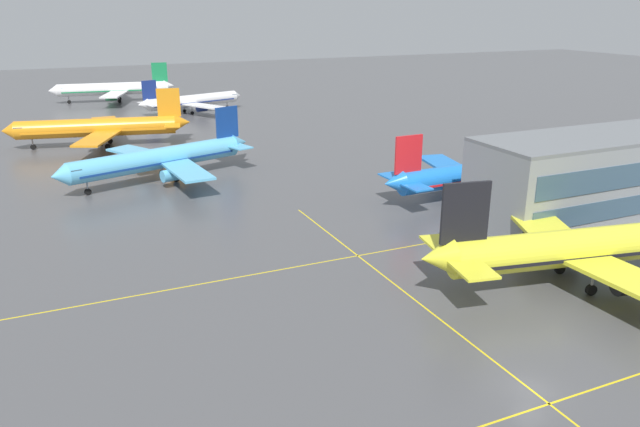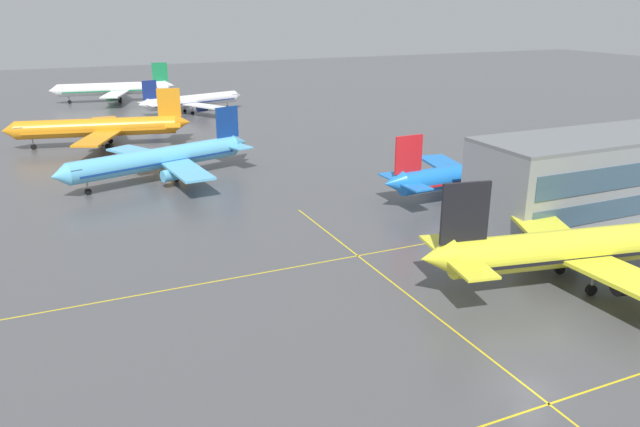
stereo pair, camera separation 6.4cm
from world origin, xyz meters
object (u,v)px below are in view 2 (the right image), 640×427
(airliner_second_row, at_px, (480,173))
(airliner_far_left_stand, at_px, (100,128))
(airliner_third_row, at_px, (160,159))
(airliner_front_gate, at_px, (592,246))
(airliner_far_right_stand, at_px, (192,101))
(airliner_distant_taxiway, at_px, (114,89))

(airliner_second_row, relative_size, airliner_far_left_stand, 0.93)
(airliner_third_row, bearing_deg, airliner_front_gate, -59.89)
(airliner_second_row, xyz_separation_m, airliner_far_right_stand, (-24.50, 99.10, -0.38))
(airliner_far_left_stand, xyz_separation_m, airliner_far_right_stand, (28.20, 35.10, -0.70))
(airliner_second_row, xyz_separation_m, airliner_distant_taxiway, (-42.48, 130.65, 0.21))
(airliner_far_right_stand, xyz_separation_m, airliner_distant_taxiway, (-17.98, 31.55, 0.59))
(airliner_far_left_stand, relative_size, airliner_distant_taxiway, 1.02)
(airliner_far_left_stand, height_order, airliner_distant_taxiway, airliner_far_left_stand)
(airliner_third_row, distance_m, airliner_far_left_stand, 33.87)
(airliner_front_gate, xyz_separation_m, airliner_third_row, (-36.21, 62.44, -0.42))
(airliner_distant_taxiway, bearing_deg, airliner_front_gate, -78.46)
(airliner_distant_taxiway, bearing_deg, airliner_second_row, -71.99)
(airliner_second_row, height_order, airliner_distant_taxiway, airliner_distant_taxiway)
(airliner_front_gate, bearing_deg, airliner_distant_taxiway, 101.54)
(airliner_third_row, relative_size, airliner_distant_taxiway, 0.95)
(airliner_third_row, relative_size, airliner_far_left_stand, 0.93)
(airliner_second_row, height_order, airliner_far_left_stand, airliner_far_left_stand)
(airliner_far_left_stand, distance_m, airliner_distant_taxiway, 67.44)
(airliner_far_left_stand, relative_size, airliner_far_right_stand, 1.21)
(airliner_far_right_stand, distance_m, airliner_distant_taxiway, 36.32)
(airliner_third_row, bearing_deg, airliner_distant_taxiway, 88.23)
(airliner_far_left_stand, xyz_separation_m, airliner_distant_taxiway, (10.23, 66.66, -0.11))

